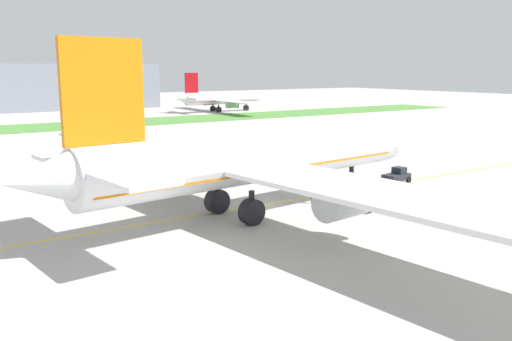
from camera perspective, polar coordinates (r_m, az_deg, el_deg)
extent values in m
plane|color=#ADAAA5|center=(65.67, 0.32, -3.66)|extent=(600.00, 600.00, 0.00)
cube|color=yellow|center=(65.69, 0.30, -3.66)|extent=(280.00, 0.36, 0.01)
cube|color=#4C8438|center=(164.42, -21.12, 4.22)|extent=(320.00, 24.00, 0.10)
cylinder|color=white|center=(60.81, 0.16, 1.49)|extent=(42.74, 10.48, 5.82)
cube|color=orange|center=(60.98, 0.16, 0.55)|extent=(41.01, 9.83, 0.70)
sphere|color=white|center=(77.37, 13.16, 3.16)|extent=(5.53, 5.53, 5.53)
cone|color=white|center=(49.07, -21.56, -0.92)|extent=(6.91, 5.63, 4.95)
cube|color=orange|center=(50.45, -15.59, 7.90)|extent=(7.64, 1.42, 9.31)
cube|color=white|center=(56.12, -18.53, 1.08)|extent=(5.66, 9.77, 0.41)
cube|color=white|center=(45.63, -13.08, -0.71)|extent=(5.66, 9.77, 0.41)
cube|color=white|center=(77.77, -11.59, 2.72)|extent=(13.49, 38.92, 0.47)
cube|color=white|center=(44.97, 16.45, -3.12)|extent=(13.49, 38.92, 0.47)
cylinder|color=#B7BABF|center=(71.37, -7.34, 0.73)|extent=(5.85, 3.80, 3.20)
cylinder|color=black|center=(72.88, -5.51, 0.97)|extent=(0.85, 3.39, 3.36)
cylinder|color=#B7BABF|center=(51.37, 9.15, -3.16)|extent=(5.85, 3.80, 3.20)
cylinder|color=black|center=(53.45, 11.09, -2.69)|extent=(0.85, 3.39, 3.36)
cylinder|color=black|center=(72.81, 9.87, -0.39)|extent=(0.61, 0.61, 2.26)
cylinder|color=black|center=(73.03, 9.84, -1.26)|extent=(2.89, 1.54, 2.77)
cylinder|color=black|center=(61.88, -4.07, -2.18)|extent=(0.61, 0.61, 2.26)
cylinder|color=black|center=(62.14, -4.06, -3.20)|extent=(2.89, 1.54, 2.77)
cylinder|color=black|center=(57.18, -0.45, -3.22)|extent=(0.61, 0.61, 2.26)
cylinder|color=black|center=(57.46, -0.45, -4.31)|extent=(2.89, 1.54, 2.77)
cube|color=black|center=(76.59, 12.79, 3.65)|extent=(2.51, 4.57, 1.05)
sphere|color=black|center=(54.47, -14.87, 0.63)|extent=(0.41, 0.41, 0.41)
sphere|color=black|center=(55.55, -12.57, 0.92)|extent=(0.41, 0.41, 0.41)
sphere|color=black|center=(56.71, -10.35, 1.20)|extent=(0.41, 0.41, 0.41)
sphere|color=black|center=(57.96, -8.23, 1.46)|extent=(0.41, 0.41, 0.41)
sphere|color=black|center=(59.29, -6.20, 1.71)|extent=(0.41, 0.41, 0.41)
sphere|color=black|center=(60.69, -4.26, 1.95)|extent=(0.41, 0.41, 0.41)
sphere|color=black|center=(62.16, -2.41, 2.17)|extent=(0.41, 0.41, 0.41)
sphere|color=black|center=(63.68, -0.65, 2.38)|extent=(0.41, 0.41, 0.41)
sphere|color=black|center=(65.27, 1.03, 2.58)|extent=(0.41, 0.41, 0.41)
sphere|color=black|center=(66.91, 2.63, 2.76)|extent=(0.41, 0.41, 0.41)
sphere|color=black|center=(68.60, 4.15, 2.94)|extent=(0.41, 0.41, 0.41)
sphere|color=black|center=(70.34, 5.60, 3.10)|extent=(0.41, 0.41, 0.41)
sphere|color=black|center=(72.12, 6.97, 3.26)|extent=(0.41, 0.41, 0.41)
sphere|color=black|center=(73.94, 8.29, 3.41)|extent=(0.41, 0.41, 0.41)
cube|color=#26262B|center=(80.82, 14.35, -0.65)|extent=(4.40, 2.61, 0.89)
cube|color=black|center=(81.16, 14.64, 0.02)|extent=(1.68, 1.79, 0.90)
cylinder|color=black|center=(78.49, 13.07, -1.14)|extent=(1.80, 0.32, 0.12)
cylinder|color=black|center=(79.12, 14.35, -1.21)|extent=(0.93, 0.45, 0.90)
cylinder|color=black|center=(80.36, 13.11, -0.98)|extent=(0.93, 0.45, 0.90)
cylinder|color=black|center=(81.48, 15.55, -0.94)|extent=(0.93, 0.45, 0.90)
cylinder|color=black|center=(82.69, 14.33, -0.71)|extent=(0.93, 0.45, 0.90)
cylinder|color=black|center=(62.40, 18.02, -4.58)|extent=(0.11, 0.11, 0.78)
cylinder|color=#BFE519|center=(62.34, 17.96, -3.99)|extent=(0.09, 0.09, 0.50)
cylinder|color=black|center=(62.27, 18.13, -4.62)|extent=(0.11, 0.11, 0.78)
cylinder|color=#BFE519|center=(62.02, 18.25, -4.08)|extent=(0.09, 0.09, 0.50)
cube|color=#BFE519|center=(62.17, 18.11, -4.01)|extent=(0.28, 0.44, 0.55)
sphere|color=#8C6647|center=(62.08, 18.13, -3.66)|extent=(0.21, 0.21, 0.21)
cylinder|color=black|center=(67.17, 5.75, -3.02)|extent=(0.13, 0.13, 0.86)
cylinder|color=orange|center=(67.14, 5.71, -2.41)|extent=(0.10, 0.10, 0.55)
cylinder|color=black|center=(66.99, 5.83, -3.06)|extent=(0.13, 0.13, 0.86)
cylinder|color=orange|center=(66.70, 5.90, -2.50)|extent=(0.10, 0.10, 0.55)
cube|color=orange|center=(66.91, 5.80, -2.43)|extent=(0.35, 0.50, 0.61)
sphere|color=#8C6647|center=(66.82, 5.81, -2.07)|extent=(0.23, 0.23, 0.23)
cube|color=#F2590C|center=(74.75, 18.02, -2.42)|extent=(0.36, 0.36, 0.03)
cone|color=#F2590C|center=(74.69, 18.03, -2.21)|extent=(0.28, 0.28, 0.55)
cylinder|color=white|center=(74.68, 18.03, -2.19)|extent=(0.17, 0.17, 0.06)
cylinder|color=white|center=(209.86, -3.65, 7.50)|extent=(29.00, 5.74, 4.53)
cube|color=#B20C14|center=(209.91, -3.65, 7.28)|extent=(27.83, 5.33, 0.54)
sphere|color=white|center=(217.58, 0.03, 7.63)|extent=(4.31, 4.31, 4.31)
cone|color=white|center=(202.72, -7.81, 7.41)|extent=(5.14, 4.06, 3.85)
cube|color=#B20C14|center=(204.28, -6.71, 9.02)|extent=(5.20, 0.67, 7.25)
cube|color=white|center=(208.37, -7.36, 7.60)|extent=(3.47, 7.38, 0.32)
cube|color=white|center=(200.13, -6.29, 7.51)|extent=(3.47, 7.38, 0.32)
cube|color=white|center=(222.85, -5.82, 7.50)|extent=(7.43, 26.19, 0.36)
cube|color=white|center=(195.84, -1.93, 7.13)|extent=(7.43, 26.19, 0.36)
cylinder|color=#B7BABF|center=(218.07, -4.94, 7.08)|extent=(4.41, 2.67, 2.49)
cylinder|color=black|center=(219.03, -4.43, 7.11)|extent=(0.48, 2.63, 2.62)
cylinder|color=#B7BABF|center=(201.44, -2.54, 6.83)|extent=(4.41, 2.67, 2.49)
cylinder|color=black|center=(202.48, -2.00, 6.86)|extent=(0.48, 2.63, 2.62)
cylinder|color=black|center=(215.36, -1.04, 6.76)|extent=(0.47, 0.47, 1.76)
cylinder|color=black|center=(215.41, -1.04, 6.52)|extent=(2.19, 1.06, 2.15)
cylinder|color=black|center=(211.10, -4.50, 6.65)|extent=(0.47, 0.47, 1.76)
cylinder|color=black|center=(211.17, -4.50, 6.41)|extent=(2.19, 1.06, 2.15)
cylinder|color=black|center=(206.88, -3.90, 6.58)|extent=(0.47, 0.47, 1.76)
cylinder|color=black|center=(206.94, -3.90, 6.34)|extent=(2.19, 1.06, 2.15)
cube|color=gray|center=(230.16, -23.83, 7.87)|extent=(110.86, 20.00, 18.00)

